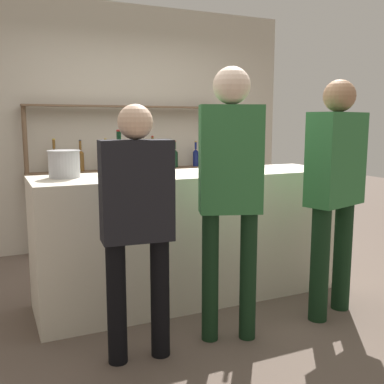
% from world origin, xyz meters
% --- Properties ---
extents(ground_plane, '(16.00, 16.00, 0.00)m').
position_xyz_m(ground_plane, '(0.00, 0.00, 0.00)').
color(ground_plane, brown).
extents(bar_counter, '(2.52, 0.69, 1.05)m').
position_xyz_m(bar_counter, '(0.00, 0.00, 0.53)').
color(bar_counter, beige).
rests_on(bar_counter, ground_plane).
extents(back_wall, '(4.12, 0.12, 2.80)m').
position_xyz_m(back_wall, '(0.00, 1.94, 1.40)').
color(back_wall, '#B2A899').
rests_on(back_wall, ground_plane).
extents(back_shelf, '(2.33, 0.18, 1.65)m').
position_xyz_m(back_shelf, '(-0.01, 1.76, 1.10)').
color(back_shelf, brown).
rests_on(back_shelf, ground_plane).
extents(counter_bottle_0, '(0.09, 0.09, 0.34)m').
position_xyz_m(counter_bottle_0, '(-0.41, 0.18, 1.19)').
color(counter_bottle_0, black).
rests_on(counter_bottle_0, bar_counter).
extents(counter_bottle_1, '(0.09, 0.09, 0.36)m').
position_xyz_m(counter_bottle_1, '(0.80, 0.23, 1.19)').
color(counter_bottle_1, brown).
rests_on(counter_bottle_1, bar_counter).
extents(counter_bottle_2, '(0.09, 0.09, 0.36)m').
position_xyz_m(counter_bottle_2, '(-0.64, -0.14, 1.19)').
color(counter_bottle_2, black).
rests_on(counter_bottle_2, bar_counter).
extents(counter_bottle_3, '(0.08, 0.08, 0.37)m').
position_xyz_m(counter_bottle_3, '(0.39, -0.16, 1.19)').
color(counter_bottle_3, black).
rests_on(counter_bottle_3, bar_counter).
extents(wine_glass, '(0.08, 0.08, 0.18)m').
position_xyz_m(wine_glass, '(-0.49, 0.02, 1.18)').
color(wine_glass, silver).
rests_on(wine_glass, bar_counter).
extents(ice_bucket, '(0.24, 0.24, 0.20)m').
position_xyz_m(ice_bucket, '(-0.99, 0.11, 1.15)').
color(ice_bucket, '#B2B2B7').
rests_on(ice_bucket, bar_counter).
extents(cork_jar, '(0.12, 0.12, 0.13)m').
position_xyz_m(cork_jar, '(-0.61, 0.08, 1.11)').
color(cork_jar, silver).
rests_on(cork_jar, bar_counter).
extents(customer_center, '(0.44, 0.30, 1.80)m').
position_xyz_m(customer_center, '(-0.09, -0.79, 1.09)').
color(customer_center, black).
rests_on(customer_center, ground_plane).
extents(customer_right, '(0.53, 0.35, 1.76)m').
position_xyz_m(customer_right, '(0.81, -0.76, 1.03)').
color(customer_right, black).
rests_on(customer_right, ground_plane).
extents(customer_left, '(0.44, 0.23, 1.56)m').
position_xyz_m(customer_left, '(-0.72, -0.79, 0.92)').
color(customer_left, black).
rests_on(customer_left, ground_plane).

